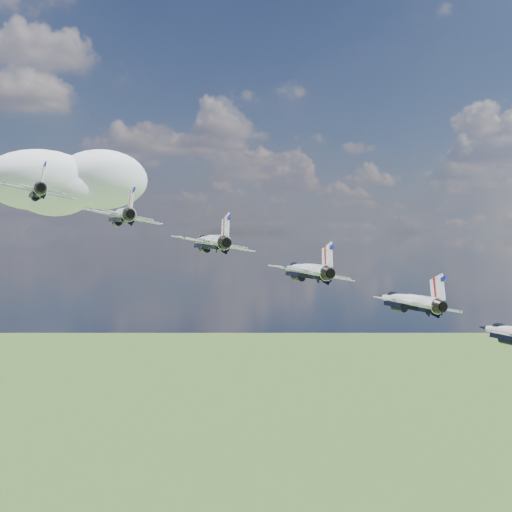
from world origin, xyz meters
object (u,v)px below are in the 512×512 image
jet_2 (209,242)px  jet_3 (305,271)px  jet_1 (120,215)px  jet_0 (37,191)px  jet_4 (407,301)px

jet_2 → jet_3: (8.55, -8.13, -3.29)m
jet_1 → jet_3: 24.50m
jet_0 → jet_2: size_ratio=1.00×
jet_1 → jet_2: size_ratio=1.00×
jet_3 → jet_4: bearing=-36.5°
jet_1 → jet_0: bearing=143.5°
jet_0 → jet_3: (25.66, -24.39, -9.87)m
jet_2 → jet_4: jet_2 is taller
jet_1 → jet_3: bearing=-36.5°
jet_3 → jet_0: bearing=143.5°
jet_0 → jet_4: (34.21, -32.52, -13.16)m
jet_1 → jet_4: bearing=-36.5°
jet_2 → jet_3: 12.25m
jet_2 → jet_0: bearing=143.5°
jet_4 → jet_3: bearing=143.5°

